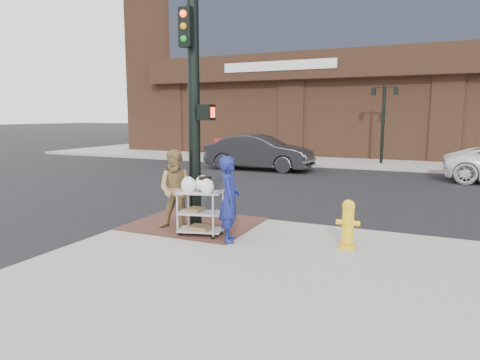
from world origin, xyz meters
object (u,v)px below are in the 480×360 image
at_px(lamp_post, 383,116).
at_px(sedan_dark, 259,152).
at_px(woman_blue, 229,199).
at_px(pedestrian_tan, 177,190).
at_px(fire_hydrant, 348,224).
at_px(utility_cart, 200,209).
at_px(traffic_signal_pole, 194,106).

bearing_deg(lamp_post, sedan_dark, -141.80).
xyz_separation_m(lamp_post, woman_blue, (-1.26, -16.01, -1.61)).
height_order(lamp_post, pedestrian_tan, lamp_post).
bearing_deg(lamp_post, fire_hydrant, -86.43).
distance_m(woman_blue, fire_hydrant, 2.31).
xyz_separation_m(pedestrian_tan, fire_hydrant, (3.70, 0.07, -0.40)).
bearing_deg(fire_hydrant, utility_cart, -173.72).
distance_m(sedan_dark, fire_hydrant, 12.99).
height_order(pedestrian_tan, utility_cart, pedestrian_tan).
bearing_deg(pedestrian_tan, lamp_post, 61.35).
relative_size(woman_blue, pedestrian_tan, 0.98).
bearing_deg(fire_hydrant, sedan_dark, 118.75).
height_order(pedestrian_tan, fire_hydrant, pedestrian_tan).
distance_m(traffic_signal_pole, woman_blue, 2.33).
bearing_deg(pedestrian_tan, woman_blue, -34.20).
xyz_separation_m(traffic_signal_pole, fire_hydrant, (3.45, -0.31, -2.20)).
xyz_separation_m(traffic_signal_pole, woman_blue, (1.22, -0.79, -1.83)).
relative_size(traffic_signal_pole, fire_hydrant, 5.34).
relative_size(lamp_post, traffic_signal_pole, 0.80).
distance_m(lamp_post, utility_cart, 16.10).
height_order(lamp_post, fire_hydrant, lamp_post).
height_order(woman_blue, fire_hydrant, woman_blue).
bearing_deg(pedestrian_tan, fire_hydrant, -17.60).
height_order(lamp_post, sedan_dark, lamp_post).
xyz_separation_m(pedestrian_tan, utility_cart, (0.72, -0.25, -0.31)).
bearing_deg(fire_hydrant, traffic_signal_pole, 174.91).
distance_m(traffic_signal_pole, utility_cart, 2.26).
bearing_deg(lamp_post, woman_blue, -94.50).
relative_size(sedan_dark, fire_hydrant, 5.55).
bearing_deg(sedan_dark, traffic_signal_pole, -166.31).
distance_m(lamp_post, sedan_dark, 6.94).
bearing_deg(fire_hydrant, lamp_post, 93.57).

